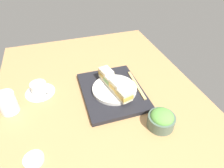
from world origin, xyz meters
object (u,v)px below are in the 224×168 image
at_px(salad_bowl, 161,119).
at_px(drinking_glass, 7,103).
at_px(sandwich_plate, 114,89).
at_px(sandwich_nearmost, 124,94).
at_px(sandwich_farmost, 106,74).
at_px(coffee_cup, 39,89).
at_px(small_sauce_dish, 34,160).
at_px(sandwich_inner_far, 112,81).
at_px(sandwich_inner_near, 118,86).
at_px(chopsticks_pair, 137,85).

xyz_separation_m(salad_bowl, drinking_glass, (0.28, 0.61, 0.01)).
bearing_deg(salad_bowl, sandwich_plate, 25.44).
distance_m(sandwich_plate, sandwich_nearmost, 0.09).
bearing_deg(sandwich_farmost, salad_bowl, -157.66).
bearing_deg(salad_bowl, coffee_cup, 52.00).
height_order(salad_bowl, coffee_cup, salad_bowl).
distance_m(sandwich_nearmost, small_sauce_dish, 0.44).
bearing_deg(sandwich_farmost, sandwich_inner_far, -167.89).
bearing_deg(small_sauce_dish, salad_bowl, -89.43).
xyz_separation_m(sandwich_inner_near, chopsticks_pair, (0.03, -0.11, -0.04)).
xyz_separation_m(sandwich_inner_far, chopsticks_pair, (-0.02, -0.13, -0.04)).
relative_size(sandwich_inner_near, sandwich_farmost, 1.03).
bearing_deg(coffee_cup, chopsticks_pair, -103.65).
distance_m(sandwich_plate, coffee_cup, 0.37).
bearing_deg(drinking_glass, sandwich_nearmost, -102.63).
height_order(sandwich_farmost, chopsticks_pair, sandwich_farmost).
height_order(sandwich_inner_far, drinking_glass, drinking_glass).
height_order(sandwich_inner_near, drinking_glass, drinking_glass).
bearing_deg(small_sauce_dish, sandwich_farmost, -47.45).
relative_size(sandwich_inner_far, sandwich_farmost, 1.00).
bearing_deg(sandwich_inner_near, sandwich_farmost, 12.11).
bearing_deg(sandwich_inner_near, sandwich_plate, 12.11).
xyz_separation_m(salad_bowl, small_sauce_dish, (-0.01, 0.51, -0.03)).
xyz_separation_m(chopsticks_pair, drinking_glass, (0.03, 0.61, 0.03)).
height_order(chopsticks_pair, coffee_cup, coffee_cup).
distance_m(sandwich_inner_far, sandwich_farmost, 0.06).
relative_size(sandwich_inner_near, small_sauce_dish, 1.18).
xyz_separation_m(sandwich_nearmost, coffee_cup, (0.20, 0.37, -0.04)).
relative_size(coffee_cup, small_sauce_dish, 1.99).
xyz_separation_m(sandwich_plate, chopsticks_pair, (0.00, -0.12, -0.01)).
relative_size(sandwich_inner_near, drinking_glass, 0.87).
xyz_separation_m(sandwich_farmost, drinking_glass, (-0.05, 0.47, -0.02)).
height_order(sandwich_inner_near, sandwich_farmost, sandwich_inner_near).
bearing_deg(sandwich_plate, sandwich_inner_near, -167.89).
xyz_separation_m(salad_bowl, coffee_cup, (0.37, 0.47, -0.01)).
distance_m(sandwich_nearmost, sandwich_inner_near, 0.06).
distance_m(chopsticks_pair, small_sauce_dish, 0.57).
bearing_deg(small_sauce_dish, chopsticks_pair, -62.86).
relative_size(sandwich_plate, coffee_cup, 1.50).
bearing_deg(sandwich_farmost, small_sauce_dish, 132.55).
height_order(sandwich_farmost, drinking_glass, drinking_glass).
distance_m(sandwich_inner_far, small_sauce_dish, 0.48).
height_order(sandwich_plate, sandwich_inner_far, sandwich_inner_far).
height_order(sandwich_plate, sandwich_nearmost, sandwich_nearmost).
xyz_separation_m(sandwich_nearmost, sandwich_farmost, (0.17, 0.04, 0.00)).
bearing_deg(drinking_glass, sandwich_plate, -93.53).
xyz_separation_m(sandwich_inner_near, salad_bowl, (-0.22, -0.11, -0.03)).
xyz_separation_m(sandwich_plate, sandwich_farmost, (0.08, 0.02, 0.04)).
distance_m(sandwich_farmost, chopsticks_pair, 0.16).
bearing_deg(sandwich_inner_far, sandwich_plate, -167.89).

